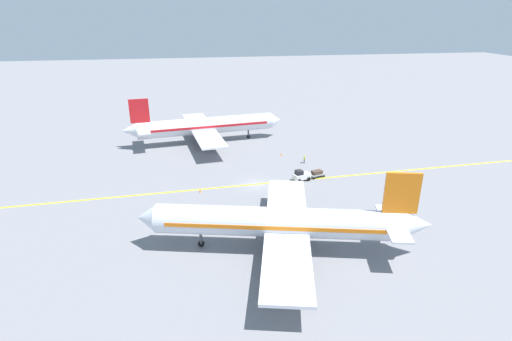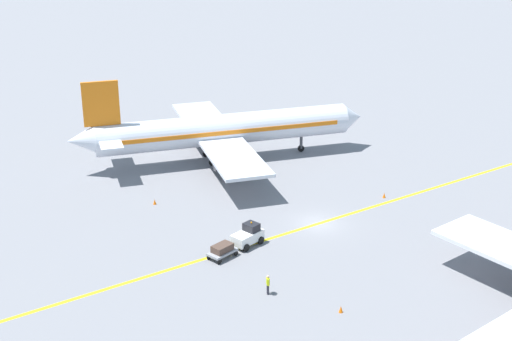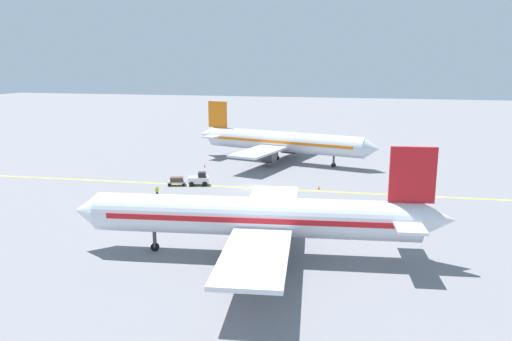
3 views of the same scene
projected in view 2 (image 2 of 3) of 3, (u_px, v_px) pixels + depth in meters
name	position (u px, v px, depth m)	size (l,w,h in m)	color
ground_plane	(318.00, 224.00, 68.46)	(400.00, 400.00, 0.00)	slate
apron_yellow_centreline	(318.00, 224.00, 68.46)	(0.40, 120.00, 0.01)	yellow
airplane_at_gate	(221.00, 130.00, 83.36)	(28.43, 35.14, 10.60)	silver
baggage_tug_white	(248.00, 236.00, 64.09)	(2.45, 3.31, 2.11)	white
baggage_cart_trailing	(222.00, 250.00, 61.86)	(2.10, 2.89, 1.24)	gray
ground_crew_worker	(268.00, 284.00, 56.19)	(0.55, 0.34, 1.68)	#23232D
traffic_cone_near_nose	(384.00, 195.00, 74.17)	(0.32, 0.32, 0.55)	orange
traffic_cone_mid_apron	(155.00, 202.00, 72.61)	(0.32, 0.32, 0.55)	orange
traffic_cone_by_wingtip	(341.00, 309.00, 53.95)	(0.32, 0.32, 0.55)	orange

